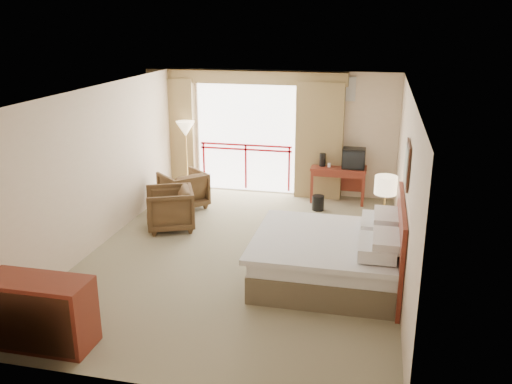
% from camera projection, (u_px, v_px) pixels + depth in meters
% --- Properties ---
extents(floor, '(7.00, 7.00, 0.00)m').
position_uv_depth(floor, '(243.00, 254.00, 9.01)').
color(floor, gray).
rests_on(floor, ground).
extents(ceiling, '(7.00, 7.00, 0.00)m').
position_uv_depth(ceiling, '(242.00, 91.00, 8.18)').
color(ceiling, white).
rests_on(ceiling, wall_back).
extents(wall_back, '(5.00, 0.00, 5.00)m').
position_uv_depth(wall_back, '(281.00, 133.00, 11.85)').
color(wall_back, beige).
rests_on(wall_back, ground).
extents(wall_front, '(5.00, 0.00, 5.00)m').
position_uv_depth(wall_front, '(156.00, 273.00, 5.35)').
color(wall_front, beige).
rests_on(wall_front, ground).
extents(wall_left, '(0.00, 7.00, 7.00)m').
position_uv_depth(wall_left, '(99.00, 167.00, 9.12)').
color(wall_left, beige).
rests_on(wall_left, ground).
extents(wall_right, '(0.00, 7.00, 7.00)m').
position_uv_depth(wall_right, '(405.00, 187.00, 8.07)').
color(wall_right, beige).
rests_on(wall_right, ground).
extents(balcony_door, '(2.40, 0.00, 2.40)m').
position_uv_depth(balcony_door, '(246.00, 138.00, 12.04)').
color(balcony_door, white).
rests_on(balcony_door, wall_back).
extents(balcony_railing, '(2.09, 0.03, 1.02)m').
position_uv_depth(balcony_railing, '(246.00, 155.00, 12.14)').
color(balcony_railing, '#AD0E19').
rests_on(balcony_railing, wall_back).
extents(curtain_left, '(1.00, 0.26, 2.50)m').
position_uv_depth(curtain_left, '(174.00, 134.00, 12.25)').
color(curtain_left, olive).
rests_on(curtain_left, wall_back).
extents(curtain_right, '(1.00, 0.26, 2.50)m').
position_uv_depth(curtain_right, '(319.00, 141.00, 11.56)').
color(curtain_right, olive).
rests_on(curtain_right, wall_back).
extents(valance, '(4.40, 0.22, 0.28)m').
position_uv_depth(valance, '(244.00, 77.00, 11.53)').
color(valance, olive).
rests_on(valance, wall_back).
extents(hvac_vent, '(0.50, 0.04, 0.50)m').
position_uv_depth(hvac_vent, '(343.00, 89.00, 11.24)').
color(hvac_vent, silver).
rests_on(hvac_vent, wall_back).
extents(bed, '(2.13, 2.06, 0.97)m').
position_uv_depth(bed, '(331.00, 257.00, 8.02)').
color(bed, brown).
rests_on(bed, floor).
extents(headboard, '(0.06, 2.10, 1.30)m').
position_uv_depth(headboard, '(399.00, 245.00, 7.74)').
color(headboard, maroon).
rests_on(headboard, wall_right).
extents(framed_art, '(0.04, 0.72, 0.60)m').
position_uv_depth(framed_art, '(407.00, 164.00, 7.37)').
color(framed_art, black).
rests_on(framed_art, wall_right).
extents(nightstand, '(0.41, 0.47, 0.53)m').
position_uv_depth(nightstand, '(382.00, 230.00, 9.31)').
color(nightstand, maroon).
rests_on(nightstand, floor).
extents(table_lamp, '(0.38, 0.38, 0.67)m').
position_uv_depth(table_lamp, '(386.00, 186.00, 9.11)').
color(table_lamp, tan).
rests_on(table_lamp, nightstand).
extents(phone, '(0.18, 0.15, 0.07)m').
position_uv_depth(phone, '(381.00, 217.00, 9.09)').
color(phone, black).
rests_on(phone, nightstand).
extents(desk, '(1.16, 0.56, 0.76)m').
position_uv_depth(desk, '(339.00, 174.00, 11.50)').
color(desk, maroon).
rests_on(desk, floor).
extents(tv, '(0.47, 0.37, 0.42)m').
position_uv_depth(tv, '(354.00, 158.00, 11.27)').
color(tv, black).
rests_on(tv, desk).
extents(coffee_maker, '(0.16, 0.16, 0.28)m').
position_uv_depth(coffee_maker, '(323.00, 160.00, 11.44)').
color(coffee_maker, black).
rests_on(coffee_maker, desk).
extents(cup, '(0.07, 0.07, 0.09)m').
position_uv_depth(cup, '(329.00, 165.00, 11.39)').
color(cup, white).
rests_on(cup, desk).
extents(wastebasket, '(0.28, 0.28, 0.31)m').
position_uv_depth(wastebasket, '(318.00, 203.00, 11.05)').
color(wastebasket, black).
rests_on(wastebasket, floor).
extents(armchair_far, '(1.17, 1.17, 0.76)m').
position_uv_depth(armchair_far, '(184.00, 207.00, 11.26)').
color(armchair_far, '#45301C').
rests_on(armchair_far, floor).
extents(armchair_near, '(1.12, 1.11, 0.78)m').
position_uv_depth(armchair_near, '(171.00, 228.00, 10.13)').
color(armchair_near, '#45301C').
rests_on(armchair_near, floor).
extents(side_table, '(0.45, 0.45, 0.49)m').
position_uv_depth(side_table, '(174.00, 200.00, 10.67)').
color(side_table, black).
rests_on(side_table, floor).
extents(book, '(0.17, 0.23, 0.02)m').
position_uv_depth(book, '(174.00, 192.00, 10.62)').
color(book, white).
rests_on(book, side_table).
extents(floor_lamp, '(0.41, 0.41, 1.61)m').
position_uv_depth(floor_lamp, '(186.00, 132.00, 11.83)').
color(floor_lamp, tan).
rests_on(floor_lamp, floor).
extents(dresser, '(1.28, 0.54, 0.85)m').
position_uv_depth(dresser, '(39.00, 312.00, 6.40)').
color(dresser, maroon).
rests_on(dresser, floor).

